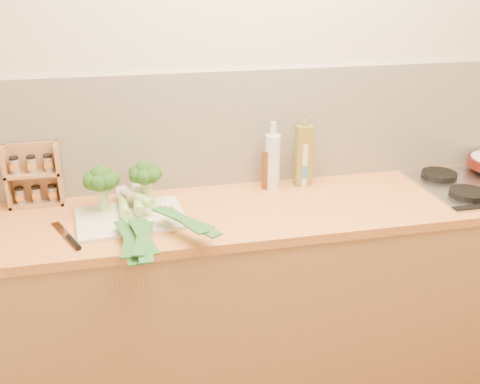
% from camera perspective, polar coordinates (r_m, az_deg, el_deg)
% --- Properties ---
extents(room_shell, '(3.50, 3.50, 3.50)m').
position_cam_1_polar(room_shell, '(2.52, 2.07, 6.87)').
color(room_shell, beige).
rests_on(room_shell, ground).
extents(counter, '(3.20, 0.62, 0.90)m').
position_cam_1_polar(counter, '(2.57, 3.46, -10.57)').
color(counter, '#A67145').
rests_on(counter, ground).
extents(chopping_board, '(0.47, 0.36, 0.01)m').
position_cam_1_polar(chopping_board, '(2.26, -11.59, -2.72)').
color(chopping_board, beige).
rests_on(chopping_board, counter).
extents(broccoli_left, '(0.15, 0.15, 0.20)m').
position_cam_1_polar(broccoli_left, '(2.29, -14.59, 1.24)').
color(broccoli_left, '#A7BD6E').
rests_on(broccoli_left, chopping_board).
extents(broccoli_right, '(0.14, 0.14, 0.20)m').
position_cam_1_polar(broccoli_right, '(2.31, -10.07, 1.83)').
color(broccoli_right, '#A7BD6E').
rests_on(broccoli_right, chopping_board).
extents(leek_front, '(0.12, 0.68, 0.04)m').
position_cam_1_polar(leek_front, '(2.22, -12.16, -2.39)').
color(leek_front, white).
rests_on(leek_front, chopping_board).
extents(leek_mid, '(0.10, 0.72, 0.04)m').
position_cam_1_polar(leek_mid, '(2.21, -10.69, -1.89)').
color(leek_mid, white).
rests_on(leek_mid, chopping_board).
extents(leek_back, '(0.36, 0.54, 0.04)m').
position_cam_1_polar(leek_back, '(2.19, -8.98, -1.48)').
color(leek_back, white).
rests_on(leek_back, chopping_board).
extents(chefs_knife, '(0.14, 0.27, 0.02)m').
position_cam_1_polar(chefs_knife, '(2.14, -17.64, -4.82)').
color(chefs_knife, silver).
rests_on(chefs_knife, counter).
extents(spice_rack, '(0.23, 0.09, 0.27)m').
position_cam_1_polar(spice_rack, '(2.48, -21.07, 1.37)').
color(spice_rack, '#AA7649').
rests_on(spice_rack, counter).
extents(oil_tin, '(0.08, 0.05, 0.32)m').
position_cam_1_polar(oil_tin, '(2.53, 6.81, 3.87)').
color(oil_tin, olive).
rests_on(oil_tin, counter).
extents(glass_bottle, '(0.07, 0.07, 0.32)m').
position_cam_1_polar(glass_bottle, '(2.48, 3.48, 3.32)').
color(glass_bottle, silver).
rests_on(glass_bottle, counter).
extents(amber_bottle, '(0.06, 0.06, 0.24)m').
position_cam_1_polar(amber_bottle, '(2.50, 3.04, 2.53)').
color(amber_bottle, '#5F3412').
rests_on(amber_bottle, counter).
extents(water_bottle, '(0.08, 0.08, 0.24)m').
position_cam_1_polar(water_bottle, '(2.56, 6.67, 2.93)').
color(water_bottle, silver).
rests_on(water_bottle, counter).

